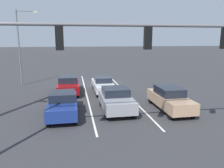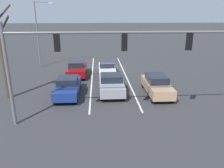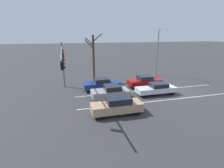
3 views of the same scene
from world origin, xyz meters
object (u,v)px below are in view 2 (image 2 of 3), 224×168
at_px(car_navy_rightlane_front, 68,87).
at_px(street_lamp_right_shoulder, 39,30).
at_px(bare_tree_near, 2,50).
at_px(car_maroon_rightlane_second, 77,69).
at_px(car_silver_midlane_second, 107,69).
at_px(car_tan_leftlane_front, 157,85).
at_px(car_gray_midlane_front, 111,84).
at_px(traffic_signal_gantry, 86,50).

bearing_deg(car_navy_rightlane_front, street_lamp_right_shoulder, -66.70).
xyz_separation_m(car_navy_rightlane_front, bare_tree_near, (4.59, 0.25, 3.02)).
bearing_deg(car_maroon_rightlane_second, car_silver_midlane_second, -179.68).
bearing_deg(car_tan_leftlane_front, car_silver_midlane_second, -57.80).
relative_size(car_navy_rightlane_front, car_maroon_rightlane_second, 1.02).
bearing_deg(street_lamp_right_shoulder, car_maroon_rightlane_second, 136.49).
bearing_deg(street_lamp_right_shoulder, car_navy_rightlane_front, 113.30).
distance_m(car_tan_leftlane_front, street_lamp_right_shoulder, 16.19).
distance_m(car_gray_midlane_front, bare_tree_near, 8.66).
distance_m(car_gray_midlane_front, car_tan_leftlane_front, 3.74).
bearing_deg(bare_tree_near, car_silver_midlane_second, -142.36).
xyz_separation_m(car_silver_midlane_second, car_maroon_rightlane_second, (3.18, 0.02, 0.06)).
height_order(car_maroon_rightlane_second, bare_tree_near, bare_tree_near).
distance_m(car_navy_rightlane_front, car_tan_leftlane_front, 7.25).
height_order(car_gray_midlane_front, traffic_signal_gantry, traffic_signal_gantry).
relative_size(car_tan_leftlane_front, street_lamp_right_shoulder, 0.59).
height_order(car_maroon_rightlane_second, street_lamp_right_shoulder, street_lamp_right_shoulder).
xyz_separation_m(car_tan_leftlane_front, bare_tree_near, (11.84, 0.09, 2.98)).
distance_m(car_silver_midlane_second, traffic_signal_gantry, 11.31).
xyz_separation_m(car_tan_leftlane_front, car_maroon_rightlane_second, (7.01, -6.07, -0.03)).
bearing_deg(bare_tree_near, car_maroon_rightlane_second, -128.10).
distance_m(car_silver_midlane_second, street_lamp_right_shoulder, 9.82).
height_order(car_navy_rightlane_front, bare_tree_near, bare_tree_near).
relative_size(car_navy_rightlane_front, bare_tree_near, 0.65).
relative_size(car_silver_midlane_second, traffic_signal_gantry, 0.37).
bearing_deg(traffic_signal_gantry, car_maroon_rightlane_second, -81.45).
distance_m(car_maroon_rightlane_second, traffic_signal_gantry, 11.27).
relative_size(car_silver_midlane_second, street_lamp_right_shoulder, 0.61).
xyz_separation_m(car_navy_rightlane_front, street_lamp_right_shoulder, (4.47, -10.37, 3.75)).
xyz_separation_m(car_tan_leftlane_front, traffic_signal_gantry, (5.43, 4.46, 3.66)).
bearing_deg(street_lamp_right_shoulder, car_silver_midlane_second, 150.56).
bearing_deg(car_gray_midlane_front, traffic_signal_gantry, 70.57).
bearing_deg(car_gray_midlane_front, bare_tree_near, 3.33).
xyz_separation_m(street_lamp_right_shoulder, bare_tree_near, (0.12, 10.62, -0.74)).
bearing_deg(car_navy_rightlane_front, car_tan_leftlane_front, 178.70).
relative_size(traffic_signal_gantry, bare_tree_near, 1.82).
height_order(car_navy_rightlane_front, car_silver_midlane_second, car_navy_rightlane_front).
bearing_deg(car_navy_rightlane_front, car_silver_midlane_second, -120.00).
xyz_separation_m(car_gray_midlane_front, car_navy_rightlane_front, (3.53, 0.22, -0.04)).
bearing_deg(traffic_signal_gantry, car_navy_rightlane_front, -68.51).
distance_m(traffic_signal_gantry, street_lamp_right_shoulder, 16.27).
height_order(car_tan_leftlane_front, bare_tree_near, bare_tree_near).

